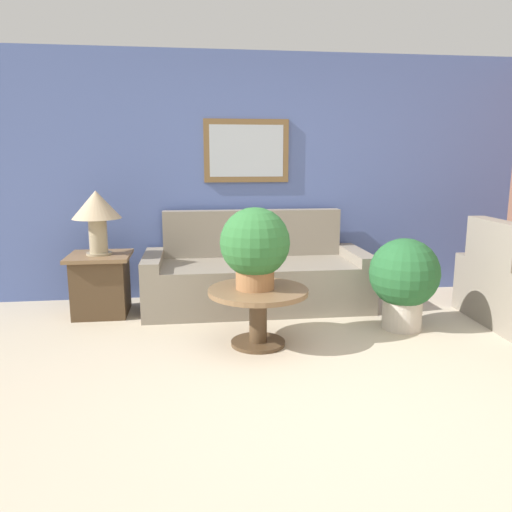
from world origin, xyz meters
name	(u,v)px	position (x,y,z in m)	size (l,w,h in m)	color
ground_plane	(345,404)	(0.00, 0.00, 0.00)	(20.00, 20.00, 0.00)	#BCAD93
wall_back	(275,177)	(-0.01, 2.66, 1.31)	(7.51, 0.09, 2.60)	#5166A8
couch_main	(256,277)	(-0.28, 2.17, 0.31)	(2.25, 0.90, 0.96)	gray
coffee_table	(258,304)	(-0.40, 1.07, 0.34)	(0.81, 0.81, 0.47)	#4C3823
side_table	(101,284)	(-1.81, 2.08, 0.30)	(0.58, 0.58, 0.59)	#4C3823
table_lamp	(97,210)	(-1.81, 2.08, 1.02)	(0.46, 0.46, 0.61)	tan
potted_plant_on_table	(255,245)	(-0.43, 1.09, 0.82)	(0.56, 0.56, 0.66)	#9E6B42
potted_plant_floor	(404,278)	(0.93, 1.30, 0.46)	(0.61, 0.61, 0.82)	beige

